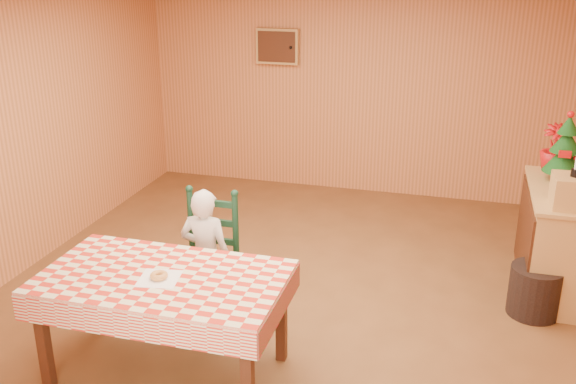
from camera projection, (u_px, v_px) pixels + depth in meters
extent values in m
plane|color=brown|center=(282.00, 305.00, 5.42)|extent=(6.00, 6.00, 0.00)
cube|color=#C97D48|center=(351.00, 87.00, 7.68)|extent=(5.00, 0.10, 2.60)
cube|color=#C97D48|center=(7.00, 135.00, 5.60)|extent=(0.10, 6.00, 2.60)
cube|color=tan|center=(278.00, 46.00, 7.70)|extent=(0.52, 0.08, 0.42)
cube|color=#442212|center=(276.00, 47.00, 7.66)|extent=(0.46, 0.02, 0.36)
sphere|color=black|center=(291.00, 48.00, 7.60)|extent=(0.04, 0.04, 0.04)
cube|color=#442212|center=(163.00, 282.00, 4.30)|extent=(1.60, 0.90, 0.06)
cube|color=#442212|center=(44.00, 343.00, 4.28)|extent=(0.07, 0.07, 0.69)
cube|color=#442212|center=(248.00, 379.00, 3.92)|extent=(0.07, 0.07, 0.69)
cube|color=#442212|center=(103.00, 291.00, 4.95)|extent=(0.07, 0.07, 0.69)
cube|color=#442212|center=(281.00, 318.00, 4.59)|extent=(0.07, 0.07, 0.69)
cube|color=red|center=(163.00, 277.00, 4.29)|extent=(1.64, 0.94, 0.02)
cube|color=red|center=(129.00, 326.00, 3.90)|extent=(1.64, 0.02, 0.18)
cube|color=red|center=(192.00, 260.00, 4.75)|extent=(1.64, 0.02, 0.18)
cube|color=#37612C|center=(58.00, 274.00, 4.53)|extent=(0.02, 0.94, 0.18)
cube|color=#37612C|center=(280.00, 307.00, 4.12)|extent=(0.02, 0.94, 0.18)
cube|color=black|center=(207.00, 272.00, 5.06)|extent=(0.44, 0.40, 0.04)
cylinder|color=black|center=(177.00, 304.00, 5.04)|extent=(0.04, 0.04, 0.41)
cylinder|color=black|center=(222.00, 311.00, 4.94)|extent=(0.04, 0.04, 0.41)
cylinder|color=black|center=(195.00, 284.00, 5.34)|extent=(0.04, 0.04, 0.41)
cylinder|color=black|center=(237.00, 290.00, 5.25)|extent=(0.04, 0.04, 0.41)
cylinder|color=black|center=(191.00, 224.00, 5.15)|extent=(0.05, 0.05, 0.60)
sphere|color=black|center=(189.00, 189.00, 5.05)|extent=(0.06, 0.06, 0.06)
cylinder|color=black|center=(236.00, 229.00, 5.06)|extent=(0.05, 0.05, 0.60)
sphere|color=black|center=(234.00, 194.00, 4.95)|extent=(0.06, 0.06, 0.06)
cube|color=black|center=(214.00, 240.00, 5.15)|extent=(0.38, 0.03, 0.05)
cube|color=black|center=(213.00, 222.00, 5.09)|extent=(0.38, 0.03, 0.05)
cube|color=black|center=(212.00, 203.00, 5.04)|extent=(0.38, 0.03, 0.05)
imported|color=silver|center=(206.00, 257.00, 5.02)|extent=(0.41, 0.27, 1.12)
cube|color=white|center=(159.00, 278.00, 4.24)|extent=(0.30, 0.30, 0.00)
torus|color=#D1934B|center=(159.00, 276.00, 4.23)|extent=(0.13, 0.13, 0.04)
cube|color=tan|center=(556.00, 242.00, 5.55)|extent=(0.50, 1.20, 0.90)
cube|color=tan|center=(564.00, 191.00, 5.39)|extent=(0.54, 1.24, 0.03)
cube|color=#442212|center=(524.00, 238.00, 5.61)|extent=(0.02, 1.20, 0.80)
cube|color=tan|center=(572.00, 192.00, 4.98)|extent=(0.31, 0.31, 0.25)
cylinder|color=#442212|center=(561.00, 176.00, 5.59)|extent=(0.04, 0.04, 0.08)
cone|color=#0D3C13|center=(564.00, 158.00, 5.54)|extent=(0.34, 0.34, 0.24)
cone|color=#0D3C13|center=(567.00, 141.00, 5.48)|extent=(0.26, 0.26, 0.20)
cone|color=#0D3C13|center=(569.00, 125.00, 5.43)|extent=(0.18, 0.18, 0.16)
sphere|color=#B01013|center=(571.00, 114.00, 5.40)|extent=(0.06, 0.06, 0.06)
cube|color=#B01013|center=(565.00, 154.00, 5.38)|extent=(0.10, 0.02, 0.06)
sphere|color=#B01013|center=(575.00, 158.00, 5.45)|extent=(0.04, 0.04, 0.04)
sphere|color=#B01013|center=(556.00, 145.00, 5.57)|extent=(0.04, 0.04, 0.04)
sphere|color=#B01013|center=(571.00, 134.00, 5.54)|extent=(0.04, 0.04, 0.04)
imported|color=#B01013|center=(554.00, 147.00, 5.82)|extent=(0.26, 0.26, 0.42)
cylinder|color=black|center=(576.00, 173.00, 4.92)|extent=(0.07, 0.07, 0.06)
cylinder|color=black|center=(535.00, 291.00, 5.23)|extent=(0.45, 0.45, 0.42)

